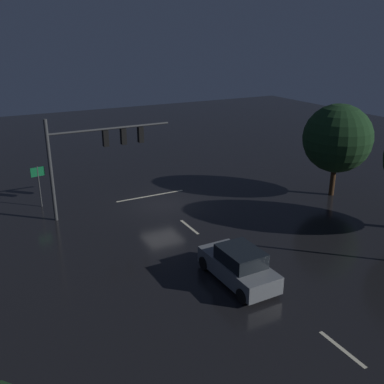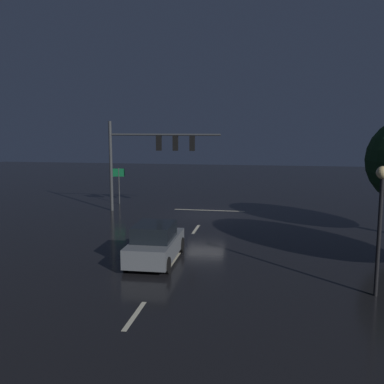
{
  "view_description": "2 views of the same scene",
  "coord_description": "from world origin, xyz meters",
  "views": [
    {
      "loc": [
        10.88,
        24.93,
        10.8
      ],
      "look_at": [
        0.15,
        4.61,
        2.42
      ],
      "focal_mm": 40.97,
      "sensor_mm": 36.0,
      "label": 1
    },
    {
      "loc": [
        -3.98,
        28.7,
        5.84
      ],
      "look_at": [
        0.17,
        4.33,
        2.21
      ],
      "focal_mm": 41.73,
      "sensor_mm": 36.0,
      "label": 2
    }
  ],
  "objects": [
    {
      "name": "lane_dash_mid",
      "position": [
        0.0,
        10.0,
        0.0
      ],
      "size": [
        0.16,
        2.2,
        0.01
      ],
      "primitive_type": "cube",
      "rotation": [
        0.0,
        0.0,
        1.57
      ],
      "color": "beige",
      "rests_on": "ground_plane"
    },
    {
      "name": "lane_dash_far",
      "position": [
        0.0,
        4.0,
        0.0
      ],
      "size": [
        0.16,
        2.2,
        0.01
      ],
      "primitive_type": "cube",
      "rotation": [
        0.0,
        0.0,
        1.57
      ],
      "color": "beige",
      "rests_on": "ground_plane"
    },
    {
      "name": "car_approaching",
      "position": [
        0.78,
        10.34,
        0.8
      ],
      "size": [
        1.96,
        4.39,
        1.7
      ],
      "color": "slate",
      "rests_on": "ground_plane"
    },
    {
      "name": "traffic_signal_assembly",
      "position": [
        3.88,
        -0.75,
        4.27
      ],
      "size": [
        7.73,
        0.47,
        6.21
      ],
      "color": "#383A3D",
      "rests_on": "ground_plane"
    },
    {
      "name": "ground_plane",
      "position": [
        0.0,
        0.0,
        0.0
      ],
      "size": [
        80.0,
        80.0,
        0.0
      ],
      "primitive_type": "plane",
      "color": "black"
    },
    {
      "name": "tree_left_near",
      "position": [
        -11.42,
        3.82,
        4.07
      ],
      "size": [
        4.66,
        4.66,
        6.41
      ],
      "color": "#382314",
      "rests_on": "ground_plane"
    },
    {
      "name": "route_sign",
      "position": [
        7.13,
        -3.45,
        1.98
      ],
      "size": [
        0.9,
        0.18,
        2.75
      ],
      "color": "#383A3D",
      "rests_on": "ground_plane"
    },
    {
      "name": "lane_dash_near",
      "position": [
        0.0,
        16.0,
        0.0
      ],
      "size": [
        0.16,
        2.2,
        0.01
      ],
      "primitive_type": "cube",
      "rotation": [
        0.0,
        0.0,
        1.57
      ],
      "color": "beige",
      "rests_on": "ground_plane"
    },
    {
      "name": "stop_bar",
      "position": [
        0.0,
        -1.93,
        0.0
      ],
      "size": [
        5.0,
        0.16,
        0.01
      ],
      "primitive_type": "cube",
      "color": "beige",
      "rests_on": "ground_plane"
    }
  ]
}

